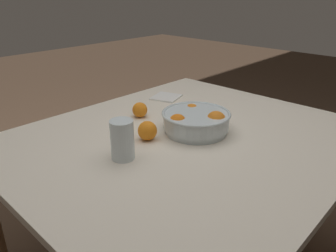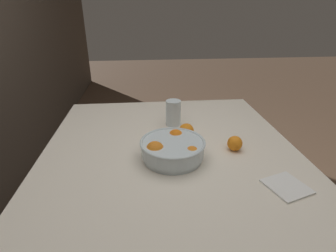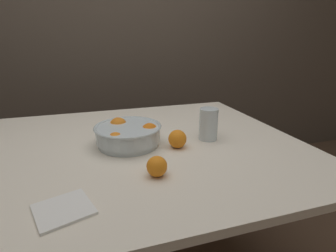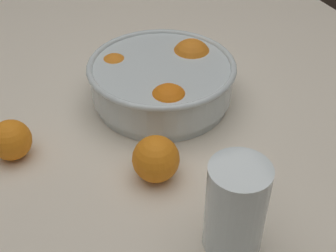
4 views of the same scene
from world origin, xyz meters
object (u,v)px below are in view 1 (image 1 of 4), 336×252
at_px(fruit_bowl, 196,121).
at_px(juice_glass, 122,142).
at_px(orange_loose_front, 147,131).
at_px(orange_loose_near_bowl, 140,110).

relative_size(fruit_bowl, juice_glass, 1.98).
bearing_deg(juice_glass, orange_loose_front, -163.69).
bearing_deg(orange_loose_front, fruit_bowl, 154.86).
xyz_separation_m(fruit_bowl, orange_loose_near_bowl, (0.05, -0.30, -0.01)).
height_order(fruit_bowl, orange_loose_front, fruit_bowl).
height_order(juice_glass, orange_loose_near_bowl, juice_glass).
height_order(fruit_bowl, orange_loose_near_bowl, fruit_bowl).
distance_m(fruit_bowl, orange_loose_front, 0.21).
height_order(juice_glass, orange_loose_front, juice_glass).
relative_size(juice_glass, orange_loose_front, 1.87).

